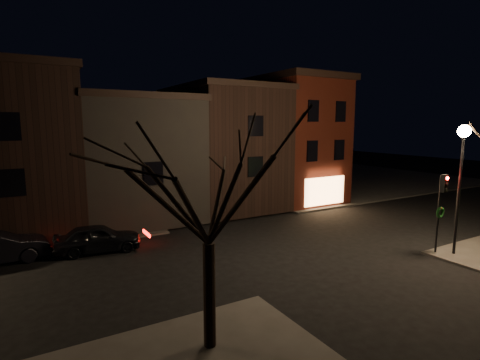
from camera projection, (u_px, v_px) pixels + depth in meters
The scene contains 10 objects.
ground at pixel (284, 243), 21.10m from camera, with size 120.00×120.00×0.00m, color black.
sidewalk_far_right at pixel (316, 176), 48.13m from camera, with size 30.00×30.00×0.12m, color #2D2B28.
corner_building at pixel (294, 139), 32.38m from camera, with size 6.50×8.50×10.50m.
row_building_a at pixel (222, 147), 30.12m from camera, with size 7.30×10.30×9.40m.
row_building_b at pixel (131, 157), 26.59m from camera, with size 7.80×10.30×8.40m.
row_building_c at pixel (12, 150), 22.88m from camera, with size 7.30×10.30×9.90m.
street_lamp_near at pixel (462, 154), 18.28m from camera, with size 0.60×0.60×6.48m.
traffic_signal at pixel (441, 201), 18.76m from camera, with size 0.58×0.38×4.05m.
bare_tree_left at pixel (208, 168), 10.34m from camera, with size 5.60×5.60×7.50m.
parked_car_a at pixel (98, 238), 19.56m from camera, with size 1.73×4.31×1.47m, color black.
Camera 1 is at (-12.39, -16.34, 6.63)m, focal length 28.00 mm.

